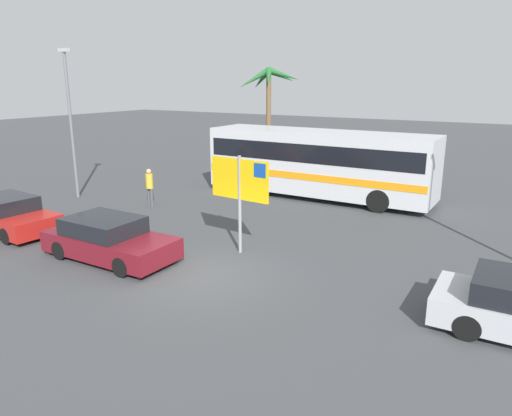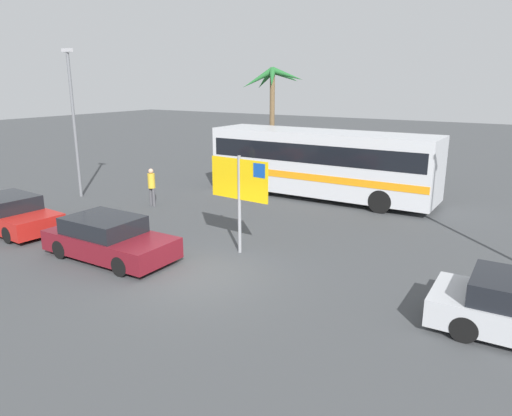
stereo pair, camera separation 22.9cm
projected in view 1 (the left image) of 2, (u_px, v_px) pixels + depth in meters
ground at (199, 276)px, 13.69m from camera, size 120.00×120.00×0.00m
bus_front_coach at (319, 161)px, 22.57m from camera, size 10.80×2.72×3.17m
ferry_sign at (241, 183)px, 14.96m from camera, size 2.20×0.23×3.20m
car_red at (9, 215)px, 17.60m from camera, size 4.25×2.12×1.32m
car_maroon at (109, 239)px, 14.90m from camera, size 4.36×1.91×1.32m
pedestrian_by_bus at (149, 184)px, 21.08m from camera, size 0.32×0.32×1.70m
lamp_post_right_side at (70, 118)px, 22.06m from camera, size 0.56×0.20×6.87m
palm_tree_seaside at (270, 87)px, 30.21m from camera, size 3.98×3.95×6.31m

